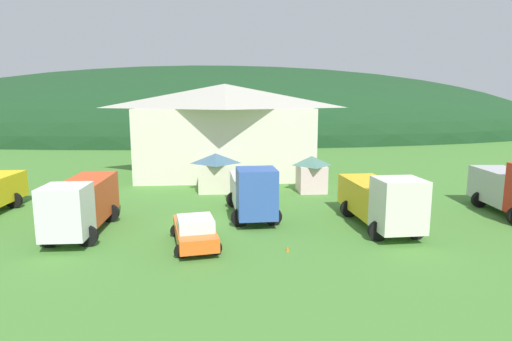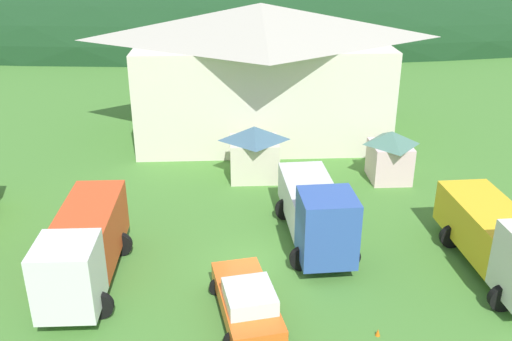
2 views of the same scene
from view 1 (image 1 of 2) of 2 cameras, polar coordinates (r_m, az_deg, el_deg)
The scene contains 10 objects.
ground_plane at distance 26.06m, azimuth -6.73°, elevation -7.40°, with size 200.00×200.00×0.00m, color #477F33.
forested_hill_backdrop at distance 94.08m, azimuth -5.21°, elevation 4.98°, with size 150.58×60.00×29.21m, color #193D1E.
depot_building at distance 42.77m, azimuth -4.21°, elevation 5.72°, with size 17.83×11.74×9.11m.
play_shed_cream at distance 35.04m, azimuth -5.45°, elevation -0.19°, with size 3.04×2.74×3.20m.
play_shed_pink at distance 35.16m, azimuth 7.52°, elevation -0.37°, with size 2.40×2.68×2.99m.
heavy_rig_white at distance 26.01m, azimuth -22.55°, elevation -4.03°, with size 3.06×7.43×3.25m.
box_truck_blue at distance 27.43m, azimuth -0.50°, elevation -2.77°, with size 3.35×7.81×3.52m.
heavy_rig_striped at distance 26.16m, azimuth 16.52°, elevation -3.80°, with size 3.44×7.91×3.41m.
service_pickup_orange at distance 22.43m, azimuth -8.30°, elevation -8.06°, with size 2.90×5.14×1.66m.
traffic_cone_near_pickup at distance 21.75m, azimuth 4.30°, elevation -10.86°, with size 0.36×0.36×0.57m, color orange.
Camera 1 is at (1.05, -24.90, 7.61)m, focal length 29.54 mm.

